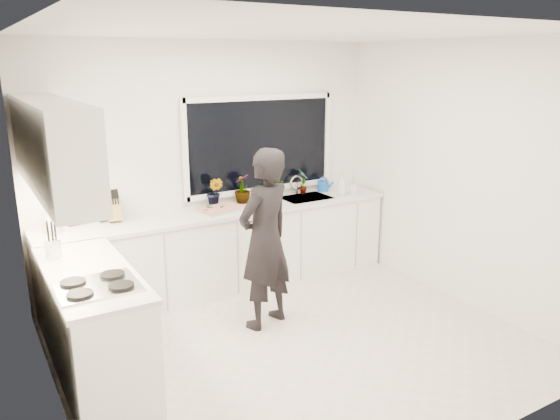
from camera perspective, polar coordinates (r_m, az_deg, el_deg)
floor at (r=5.12m, az=1.67°, el=-13.78°), size 4.00×3.50×0.02m
wall_back at (r=6.13m, az=-7.12°, el=4.60°), size 4.00×0.02×2.70m
wall_left at (r=3.95m, az=-23.62°, el=-2.60°), size 0.02×3.50×2.70m
wall_right at (r=5.92m, az=18.46°, el=3.53°), size 0.02×3.50×2.70m
ceiling at (r=4.48m, az=1.95°, el=18.28°), size 4.00×3.50×0.02m
window at (r=6.33m, az=-2.05°, el=6.88°), size 1.80×0.02×1.00m
base_cabinets_back at (r=6.10m, az=-5.65°, el=-4.29°), size 3.92×0.58×0.88m
base_cabinets_left at (r=4.65m, az=-18.80°, el=-11.56°), size 0.58×1.60×0.88m
countertop_back at (r=5.95m, az=-5.72°, el=-0.14°), size 3.94×0.62×0.04m
countertop_left at (r=4.47m, az=-19.30°, el=-6.27°), size 0.62×1.60×0.04m
upper_cabinets at (r=4.55m, az=-22.77°, el=6.20°), size 0.34×2.10×0.70m
sink at (r=6.46m, az=2.69°, el=0.89°), size 0.58×0.42×0.14m
faucet at (r=6.59m, az=1.74°, el=2.61°), size 0.03×0.03×0.22m
stovetop at (r=4.13m, az=-18.59°, el=-7.46°), size 0.56×0.48×0.03m
person at (r=5.11m, az=-1.58°, el=-3.08°), size 0.73×0.59×1.73m
pizza_tray at (r=5.90m, az=-6.27°, el=0.05°), size 0.54×0.43×0.03m
pizza at (r=5.89m, az=-6.28°, el=0.21°), size 0.49×0.38×0.01m
watering_can at (r=6.77m, az=4.52°, el=2.52°), size 0.15×0.15×0.13m
paper_towel_roll at (r=5.54m, az=-22.72°, el=-0.83°), size 0.13×0.13×0.26m
knife_block at (r=5.69m, az=-16.90°, el=-0.11°), size 0.15×0.12×0.22m
utensil_crock at (r=4.83m, az=-22.62°, el=-3.73°), size 0.17×0.17×0.16m
picture_frame_large at (r=5.71m, az=-20.42°, el=-0.04°), size 0.22×0.07×0.28m
picture_frame_small at (r=5.77m, az=-17.45°, el=0.46°), size 0.24×0.10×0.30m
herb_plants at (r=6.26m, az=-2.55°, el=2.32°), size 1.37×0.31×0.33m
soap_bottles at (r=6.57m, az=6.78°, el=2.62°), size 0.32×0.14×0.28m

